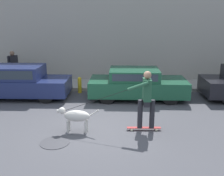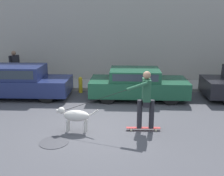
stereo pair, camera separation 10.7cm
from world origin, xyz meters
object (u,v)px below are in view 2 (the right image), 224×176
dog (75,116)px  parked_car_1 (138,84)px  parked_car_0 (19,82)px  skateboarder (146,97)px  fire_hydrant (80,84)px  pedestrian_with_bag (15,65)px

dog → parked_car_1: bearing=-117.6°
parked_car_1 → parked_car_0: bearing=-179.0°
parked_car_0 → skateboarder: bearing=-32.4°
dog → skateboarder: size_ratio=0.42×
parked_car_0 → fire_hydrant: 2.59m
parked_car_1 → skateboarder: (0.04, -3.21, 0.42)m
skateboarder → fire_hydrant: size_ratio=4.07×
parked_car_1 → pedestrian_with_bag: size_ratio=2.57×
parked_car_0 → dog: size_ratio=3.36×
parked_car_1 → fire_hydrant: parked_car_1 is taller
parked_car_0 → skateboarder: size_ratio=1.42×
parked_car_0 → parked_car_1: bearing=0.3°
pedestrian_with_bag → fire_hydrant: size_ratio=2.16×
skateboarder → dog: bearing=3.2°
parked_car_0 → pedestrian_with_bag: pedestrian_with_bag is taller
parked_car_0 → skateboarder: skateboarder is taller
parked_car_0 → fire_hydrant: parked_car_0 is taller
skateboarder → fire_hydrant: skateboarder is taller
pedestrian_with_bag → parked_car_0: bearing=-34.8°
skateboarder → pedestrian_with_bag: size_ratio=1.89×
parked_car_0 → fire_hydrant: bearing=17.7°
dog → skateboarder: (2.04, 0.15, 0.54)m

